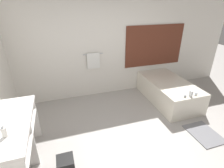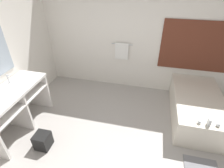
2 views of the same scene
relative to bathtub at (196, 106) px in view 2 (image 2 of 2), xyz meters
The scene contains 6 objects.
ground_plane 1.97m from the bathtub, 137.06° to the right, with size 16.00×16.00×0.00m, color #A8A39E.
wall_back_with_blinds 1.95m from the bathtub, 146.72° to the left, with size 7.40×0.13×2.70m.
vanity_counter 3.50m from the bathtub, 162.44° to the right, with size 0.58×1.39×0.87m.
sink_faucet 3.65m from the bathtub, 165.95° to the right, with size 0.09×0.04×0.18m.
bathtub is the anchor object (origin of this frame).
waste_bin 3.01m from the bathtub, 152.35° to the right, with size 0.25×0.25×0.29m.
Camera 2 is at (0.38, -1.72, 2.60)m, focal length 28.00 mm.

